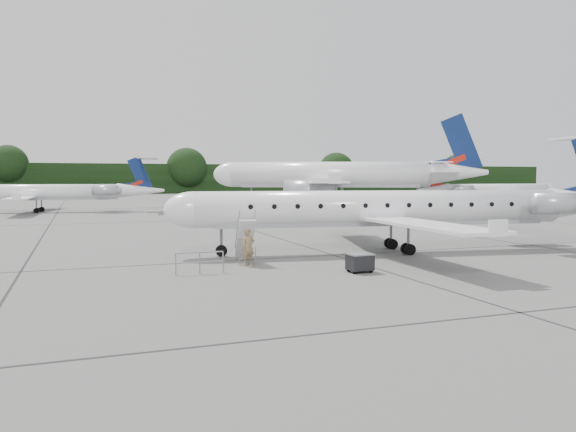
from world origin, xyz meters
name	(u,v)px	position (x,y,z in m)	size (l,w,h in m)	color
ground	(458,260)	(0.00, 0.00, 0.00)	(320.00, 320.00, 0.00)	slate
treeline	(154,179)	(0.00, 130.00, 4.00)	(260.00, 4.00, 8.00)	black
main_regional_jet	(384,191)	(-2.15, 4.31, 3.67)	(28.65, 20.63, 7.35)	white
airstair	(245,240)	(-10.98, 3.40, 1.15)	(0.85, 2.43, 2.30)	white
passenger	(248,247)	(-11.19, 2.06, 0.94)	(0.68, 0.45, 1.88)	olive
safety_railing	(200,263)	(-13.96, 0.63, 0.50)	(2.20, 0.08, 1.00)	gray
baggage_cart	(360,262)	(-6.81, -1.60, 0.48)	(1.10, 0.89, 0.96)	black
bg_narrowbody	(329,162)	(15.71, 51.02, 6.70)	(37.33, 26.88, 13.40)	white
bg_regional_left	(30,184)	(-24.92, 52.52, 3.55)	(27.04, 19.47, 7.09)	white
bg_regional_right	(499,184)	(42.69, 46.04, 3.39)	(25.82, 18.59, 6.77)	white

